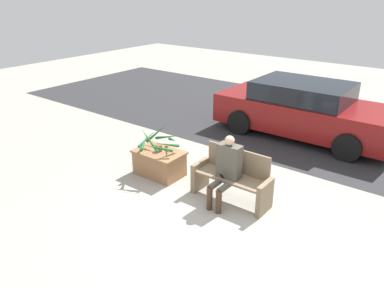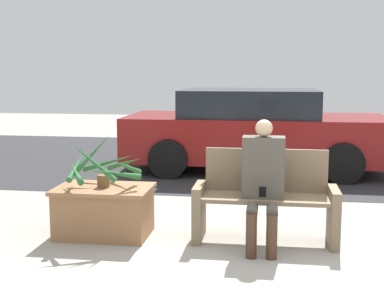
{
  "view_description": "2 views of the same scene",
  "coord_description": "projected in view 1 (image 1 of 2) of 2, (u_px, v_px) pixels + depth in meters",
  "views": [
    {
      "loc": [
        2.92,
        -4.57,
        3.58
      ],
      "look_at": [
        -1.31,
        0.99,
        0.64
      ],
      "focal_mm": 35.0,
      "sensor_mm": 36.0,
      "label": 1
    },
    {
      "loc": [
        -0.07,
        -4.79,
        1.76
      ],
      "look_at": [
        -0.9,
        0.91,
        0.95
      ],
      "focal_mm": 50.0,
      "sensor_mm": 36.0,
      "label": 2
    }
  ],
  "objects": [
    {
      "name": "person_seated",
      "position": [
        227.0,
        167.0,
        6.48
      ],
      "size": [
        0.42,
        0.61,
        1.26
      ],
      "color": "#4C473D",
      "rests_on": "ground_plane"
    },
    {
      "name": "parked_car",
      "position": [
        304.0,
        110.0,
        9.53
      ],
      "size": [
        4.42,
        1.98,
        1.4
      ],
      "color": "maroon",
      "rests_on": "ground_plane"
    },
    {
      "name": "planter_box",
      "position": [
        159.0,
        162.0,
        7.64
      ],
      "size": [
        1.0,
        0.66,
        0.52
      ],
      "color": "#936642",
      "rests_on": "ground_plane"
    },
    {
      "name": "ground_plane",
      "position": [
        218.0,
        215.0,
        6.37
      ],
      "size": [
        30.0,
        30.0,
        0.0
      ],
      "primitive_type": "plane",
      "color": "#9E998E"
    },
    {
      "name": "potted_plant",
      "position": [
        158.0,
        141.0,
        7.47
      ],
      "size": [
        0.86,
        0.87,
        0.54
      ],
      "color": "brown",
      "rests_on": "planter_box"
    },
    {
      "name": "bench",
      "position": [
        233.0,
        178.0,
        6.7
      ],
      "size": [
        1.45,
        0.49,
        0.93
      ],
      "color": "#7A664C",
      "rests_on": "ground_plane"
    },
    {
      "name": "road_surface",
      "position": [
        326.0,
        128.0,
        10.3
      ],
      "size": [
        20.0,
        6.0,
        0.01
      ],
      "primitive_type": "cube",
      "color": "#2D2D30",
      "rests_on": "ground_plane"
    }
  ]
}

